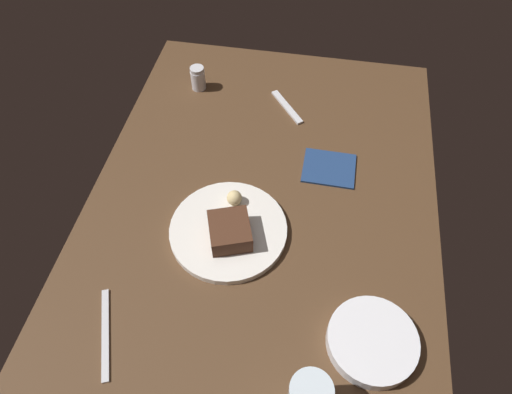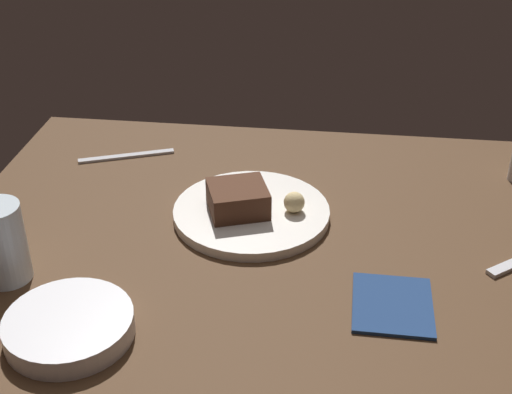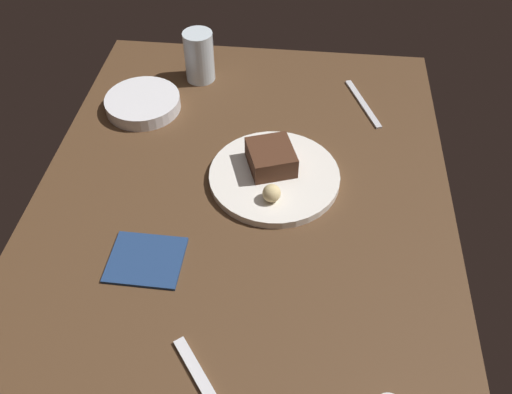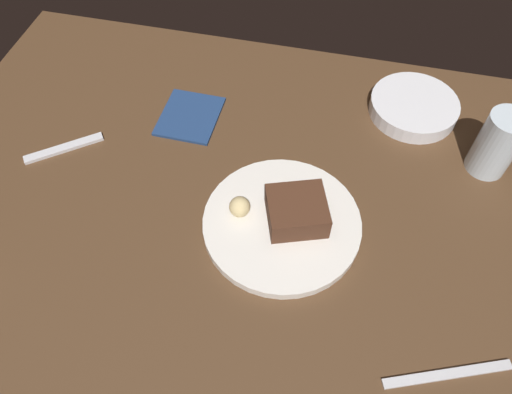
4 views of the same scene
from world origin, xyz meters
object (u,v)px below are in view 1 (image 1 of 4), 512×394
Objects in this scene: dessert_plate at (228,230)px; side_bowl at (372,341)px; chocolate_cake_slice at (230,231)px; salt_shaker at (198,78)px; dessert_spoon at (287,107)px; bread_roll at (234,198)px; butter_knife at (105,333)px; folded_napkin at (329,168)px.

side_bowl is at bearing -122.03° from dessert_plate.
salt_shaker reaches higher than chocolate_cake_slice.
dessert_spoon is (64.84, 25.30, -1.21)cm from side_bowl.
dessert_plate is 3.99cm from chocolate_cake_slice.
bread_roll is at bearing -154.74° from salt_shaker.
side_bowl is 52.46cm from butter_knife.
salt_shaker is 0.54× the size of folded_napkin.
side_bowl is 0.93× the size of butter_knife.
bread_roll is at bearing 126.72° from folded_napkin.
chocolate_cake_slice is at bearing 134.13° from dessert_spoon.
dessert_plate reaches higher than folded_napkin.
folded_napkin is (-20.99, -13.71, -0.05)cm from dessert_spoon.
chocolate_cake_slice is 9.59cm from bread_roll.
salt_shaker is at bearing -21.12° from butter_knife.
side_bowl is at bearing -119.94° from chocolate_cake_slice.
dessert_plate is 38.83cm from side_bowl.
side_bowl is (-27.93, -32.93, -1.96)cm from bread_roll.
salt_shaker is 48.05cm from folded_napkin.
folded_napkin is (15.92, -21.34, -3.22)cm from bread_roll.
side_bowl is at bearing 163.61° from dessert_spoon.
bread_roll reaches higher than folded_napkin.
chocolate_cake_slice reaches higher than folded_napkin.
dessert_spoon reaches higher than butter_knife.
bread_roll is 43.23cm from side_bowl.
folded_napkin is at bearing -53.28° from bread_roll.
folded_napkin is (51.02, -40.36, 0.05)cm from butter_knife.
side_bowl is 1.33× the size of folded_napkin.
dessert_plate is 7.80cm from bread_roll.
side_bowl is at bearing -103.55° from butter_knife.
bread_roll reaches higher than dessert_plate.
bread_roll is (7.33, 0.02, 2.66)cm from dessert_plate.
butter_knife is 1.44× the size of folded_napkin.
butter_knife is (-25.58, 19.99, -3.81)cm from chocolate_cake_slice.
butter_knife is at bearing 121.98° from dessert_spoon.
bread_roll is 0.24× the size of dessert_spoon.
side_bowl is at bearing -130.30° from bread_roll.
dessert_plate is 1.80× the size of dessert_spoon.
chocolate_cake_slice is at bearing -158.08° from salt_shaker.
dessert_spoon is (-4.25, -27.05, -3.18)cm from salt_shaker.
chocolate_cake_slice reaches higher than side_bowl.
dessert_spoon is (36.91, -7.63, -3.17)cm from bread_roll.
salt_shaker is 0.48× the size of dessert_spoon.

